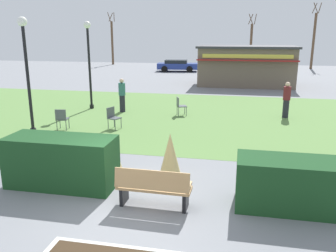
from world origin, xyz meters
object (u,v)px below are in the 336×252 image
object	(u,v)px
lamppost_far	(89,55)
person_standing	(287,100)
cafe_chair_west	(180,105)
tree_center_bg	(251,45)
trash_bin	(294,178)
parked_car_west_slot	(177,65)
lamppost_mid	(26,62)
cafe_chair_center	(113,116)
cafe_chair_east	(62,118)
park_bench	(153,188)
parked_car_center_slot	(229,66)
food_kiosk	(246,65)
person_strolling	(122,95)
tree_right_bg	(112,42)
tree_left_bg	(314,40)

from	to	relation	value
lamppost_far	person_standing	size ratio (longest dim) A/B	2.64
lamppost_far	person_standing	bearing A→B (deg)	-0.84
cafe_chair_west	tree_center_bg	size ratio (longest dim) A/B	0.15
trash_bin	parked_car_west_slot	bearing A→B (deg)	105.53
lamppost_mid	lamppost_far	bearing A→B (deg)	85.89
cafe_chair_center	tree_center_bg	world-z (taller)	tree_center_bg
tree_center_bg	cafe_chair_east	bearing A→B (deg)	-105.68
tree_center_bg	cafe_chair_west	bearing A→B (deg)	-98.67
park_bench	parked_car_center_slot	world-z (taller)	parked_car_center_slot
parked_car_west_slot	trash_bin	bearing A→B (deg)	-74.47
food_kiosk	cafe_chair_east	world-z (taller)	food_kiosk
cafe_chair_center	lamppost_far	bearing A→B (deg)	124.83
person_strolling	person_standing	bearing A→B (deg)	42.41
tree_center_bg	park_bench	bearing A→B (deg)	-94.79
lamppost_mid	cafe_chair_east	distance (m)	2.53
trash_bin	tree_right_bg	distance (m)	39.45
trash_bin	person_standing	xyz separation A→B (m)	(0.80, 8.59, 0.42)
cafe_chair_west	parked_car_center_slot	bearing A→B (deg)	85.36
cafe_chair_west	tree_left_bg	world-z (taller)	tree_left_bg
lamppost_far	parked_car_west_slot	distance (m)	19.85
person_standing	tree_center_bg	bearing A→B (deg)	-14.60
lamppost_far	person_strolling	size ratio (longest dim) A/B	2.64
cafe_chair_center	park_bench	bearing A→B (deg)	-62.61
cafe_chair_east	tree_left_bg	size ratio (longest dim) A/B	0.12
trash_bin	food_kiosk	world-z (taller)	food_kiosk
parked_car_west_slot	tree_center_bg	distance (m)	9.36
parked_car_west_slot	person_strolling	bearing A→B (deg)	-87.93
food_kiosk	tree_right_bg	world-z (taller)	tree_right_bg
lamppost_mid	lamppost_far	world-z (taller)	same
trash_bin	tree_left_bg	xyz separation A→B (m)	(6.51, 34.18, 2.76)
cafe_chair_center	parked_car_center_slot	xyz separation A→B (m)	(3.99, 23.34, 0.12)
lamppost_mid	food_kiosk	size ratio (longest dim) A/B	0.61
park_bench	trash_bin	xyz separation A→B (m)	(3.21, 1.28, -0.04)
lamppost_mid	lamppost_far	size ratio (longest dim) A/B	1.00
person_strolling	cafe_chair_east	bearing A→B (deg)	-68.43
lamppost_mid	cafe_chair_east	world-z (taller)	lamppost_mid
lamppost_mid	parked_car_west_slot	xyz separation A→B (m)	(1.50, 24.65, -2.15)
tree_left_bg	tree_center_bg	size ratio (longest dim) A/B	1.19
tree_left_bg	trash_bin	bearing A→B (deg)	-100.79
parked_car_west_slot	parked_car_center_slot	world-z (taller)	same
lamppost_mid	person_strolling	size ratio (longest dim) A/B	2.64
cafe_chair_center	person_standing	world-z (taller)	person_standing
trash_bin	tree_center_bg	xyz separation A→B (m)	(-0.30, 33.51, 2.20)
park_bench	lamppost_mid	xyz separation A→B (m)	(-6.19, 5.07, 2.31)
park_bench	parked_car_center_slot	distance (m)	29.73
trash_bin	food_kiosk	bearing A→B (deg)	92.83
trash_bin	parked_car_west_slot	distance (m)	29.51
parked_car_west_slot	parked_car_center_slot	xyz separation A→B (m)	(5.37, 0.00, 0.00)
lamppost_mid	tree_center_bg	distance (m)	31.09
cafe_chair_center	parked_car_center_slot	size ratio (longest dim) A/B	0.21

